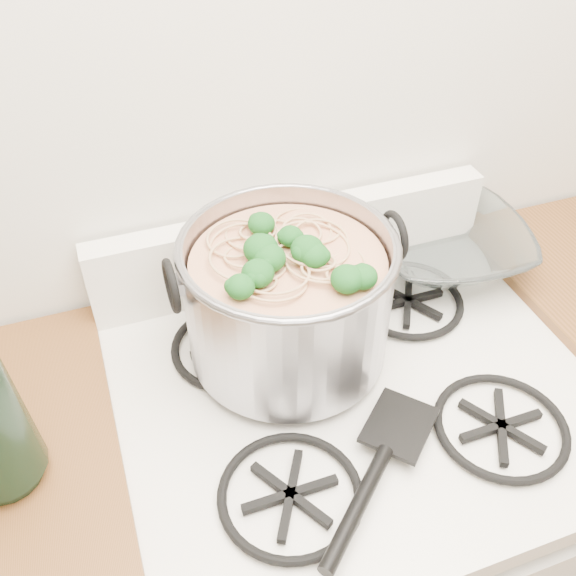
% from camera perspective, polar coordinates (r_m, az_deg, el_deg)
% --- Properties ---
extents(gas_range, '(0.76, 0.66, 0.92)m').
position_cam_1_polar(gas_range, '(1.44, 4.84, -20.87)').
color(gas_range, white).
rests_on(gas_range, ground).
extents(stock_pot, '(0.37, 0.34, 0.23)m').
position_cam_1_polar(stock_pot, '(1.01, 0.00, -0.96)').
color(stock_pot, '#98979F').
rests_on(stock_pot, gas_range).
extents(spatula, '(0.42, 0.42, 0.02)m').
position_cam_1_polar(spatula, '(0.98, 9.90, -11.67)').
color(spatula, black).
rests_on(spatula, gas_range).
extents(glass_bowl, '(0.14, 0.14, 0.03)m').
position_cam_1_polar(glass_bowl, '(1.29, 13.70, 3.07)').
color(glass_bowl, white).
rests_on(glass_bowl, gas_range).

